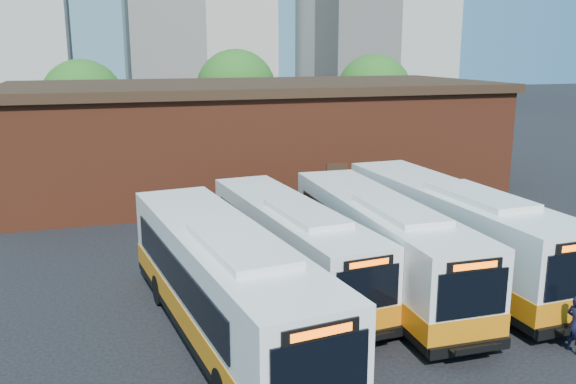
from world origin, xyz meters
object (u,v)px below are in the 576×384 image
object	(u,v)px
bus_east	(452,233)
transit_worker	(576,324)
bus_midwest	(291,247)
bus_west	(224,288)
bus_mideast	(380,246)

from	to	relation	value
bus_east	transit_worker	world-z (taller)	bus_east
bus_midwest	transit_worker	size ratio (longest dim) A/B	6.83
transit_worker	bus_east	bearing A→B (deg)	-10.89
bus_west	transit_worker	xyz separation A→B (m)	(9.21, -3.73, -0.72)
bus_west	bus_east	bearing A→B (deg)	9.80
bus_mideast	transit_worker	world-z (taller)	bus_mideast
bus_mideast	bus_midwest	bearing A→B (deg)	161.44
bus_mideast	transit_worker	distance (m)	6.93
bus_midwest	bus_east	size ratio (longest dim) A/B	0.90
bus_mideast	bus_east	distance (m)	3.20
bus_west	bus_mideast	bearing A→B (deg)	14.47
bus_west	transit_worker	world-z (taller)	bus_west
bus_west	bus_midwest	bearing A→B (deg)	40.96
bus_midwest	transit_worker	bearing A→B (deg)	-55.53
bus_west	bus_east	size ratio (longest dim) A/B	1.00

